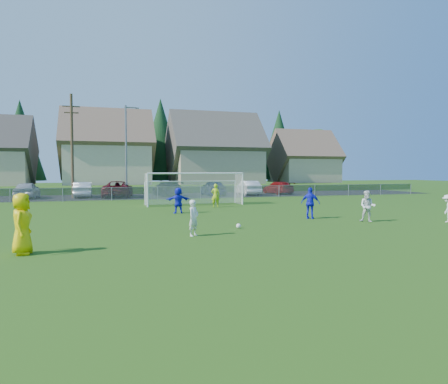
{
  "coord_description": "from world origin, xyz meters",
  "views": [
    {
      "loc": [
        -6.8,
        -14.19,
        2.64
      ],
      "look_at": [
        0.0,
        8.0,
        1.4
      ],
      "focal_mm": 32.0,
      "sensor_mm": 36.0,
      "label": 1
    }
  ],
  "objects_px": {
    "player_blue_a": "(310,203)",
    "car_a": "(27,190)",
    "referee": "(22,224)",
    "soccer_goal": "(194,184)",
    "player_white_a": "(194,218)",
    "player_blue_b": "(178,200)",
    "car_e": "(213,188)",
    "car_c": "(118,189)",
    "car_d": "(167,189)",
    "car_b": "(83,190)",
    "goalkeeper": "(215,195)",
    "player_white_b": "(368,206)",
    "car_g": "(278,188)",
    "soccer_ball": "(239,226)",
    "car_f": "(248,188)",
    "player_white_c": "(448,208)"
  },
  "relations": [
    {
      "from": "player_blue_a",
      "to": "car_a",
      "type": "relative_size",
      "value": 0.37
    },
    {
      "from": "referee",
      "to": "soccer_goal",
      "type": "height_order",
      "value": "soccer_goal"
    },
    {
      "from": "car_a",
      "to": "soccer_goal",
      "type": "distance_m",
      "value": 17.77
    },
    {
      "from": "player_white_a",
      "to": "player_blue_b",
      "type": "distance_m",
      "value": 8.76
    },
    {
      "from": "car_e",
      "to": "car_c",
      "type": "bearing_deg",
      "value": -0.7
    },
    {
      "from": "car_c",
      "to": "soccer_goal",
      "type": "height_order",
      "value": "soccer_goal"
    },
    {
      "from": "player_blue_a",
      "to": "car_d",
      "type": "height_order",
      "value": "player_blue_a"
    },
    {
      "from": "car_b",
      "to": "goalkeeper",
      "type": "bearing_deg",
      "value": 124.26
    },
    {
      "from": "player_blue_a",
      "to": "car_c",
      "type": "bearing_deg",
      "value": -26.99
    },
    {
      "from": "soccer_goal",
      "to": "goalkeeper",
      "type": "bearing_deg",
      "value": -67.79
    },
    {
      "from": "player_blue_a",
      "to": "car_b",
      "type": "distance_m",
      "value": 25.74
    },
    {
      "from": "player_blue_b",
      "to": "goalkeeper",
      "type": "bearing_deg",
      "value": -133.68
    },
    {
      "from": "car_b",
      "to": "player_white_b",
      "type": "bearing_deg",
      "value": 121.26
    },
    {
      "from": "car_e",
      "to": "player_blue_a",
      "type": "bearing_deg",
      "value": 89.35
    },
    {
      "from": "car_g",
      "to": "player_white_b",
      "type": "bearing_deg",
      "value": 71.54
    },
    {
      "from": "car_c",
      "to": "car_d",
      "type": "distance_m",
      "value": 5.05
    },
    {
      "from": "goalkeeper",
      "to": "car_g",
      "type": "relative_size",
      "value": 0.36
    },
    {
      "from": "soccer_ball",
      "to": "car_b",
      "type": "distance_m",
      "value": 25.87
    },
    {
      "from": "referee",
      "to": "car_d",
      "type": "xyz_separation_m",
      "value": [
        8.99,
        27.86,
        -0.2
      ]
    },
    {
      "from": "player_blue_b",
      "to": "player_white_b",
      "type": "bearing_deg",
      "value": 142.33
    },
    {
      "from": "car_f",
      "to": "car_d",
      "type": "bearing_deg",
      "value": -3.18
    },
    {
      "from": "player_white_c",
      "to": "car_d",
      "type": "distance_m",
      "value": 27.56
    },
    {
      "from": "car_a",
      "to": "car_c",
      "type": "distance_m",
      "value": 8.34
    },
    {
      "from": "player_white_c",
      "to": "car_f",
      "type": "height_order",
      "value": "car_f"
    },
    {
      "from": "player_white_a",
      "to": "car_c",
      "type": "height_order",
      "value": "car_c"
    },
    {
      "from": "soccer_ball",
      "to": "goalkeeper",
      "type": "height_order",
      "value": "goalkeeper"
    },
    {
      "from": "car_c",
      "to": "car_g",
      "type": "relative_size",
      "value": 1.21
    },
    {
      "from": "car_g",
      "to": "player_white_a",
      "type": "bearing_deg",
      "value": 54.53
    },
    {
      "from": "player_blue_b",
      "to": "car_c",
      "type": "distance_m",
      "value": 17.18
    },
    {
      "from": "player_white_a",
      "to": "car_g",
      "type": "xyz_separation_m",
      "value": [
        15.64,
        25.85,
        -0.04
      ]
    },
    {
      "from": "referee",
      "to": "player_white_a",
      "type": "xyz_separation_m",
      "value": [
        5.96,
        1.9,
        -0.24
      ]
    },
    {
      "from": "car_d",
      "to": "car_f",
      "type": "xyz_separation_m",
      "value": [
        8.61,
        -1.18,
        0.01
      ]
    },
    {
      "from": "player_blue_a",
      "to": "car_g",
      "type": "xyz_separation_m",
      "value": [
        8.22,
        22.06,
        -0.17
      ]
    },
    {
      "from": "goalkeeper",
      "to": "player_blue_a",
      "type": "bearing_deg",
      "value": 126.54
    },
    {
      "from": "player_white_c",
      "to": "car_f",
      "type": "xyz_separation_m",
      "value": [
        -1.79,
        24.34,
        0.07
      ]
    },
    {
      "from": "player_white_b",
      "to": "car_c",
      "type": "xyz_separation_m",
      "value": [
        -11.55,
        23.92,
        -0.01
      ]
    },
    {
      "from": "player_blue_b",
      "to": "car_e",
      "type": "height_order",
      "value": "same"
    },
    {
      "from": "car_b",
      "to": "car_g",
      "type": "distance_m",
      "value": 20.98
    },
    {
      "from": "car_b",
      "to": "car_a",
      "type": "bearing_deg",
      "value": 2.42
    },
    {
      "from": "car_b",
      "to": "car_d",
      "type": "relative_size",
      "value": 0.87
    },
    {
      "from": "player_white_c",
      "to": "car_b",
      "type": "bearing_deg",
      "value": -89.7
    },
    {
      "from": "soccer_ball",
      "to": "player_blue_b",
      "type": "bearing_deg",
      "value": 101.4
    },
    {
      "from": "player_white_c",
      "to": "player_blue_b",
      "type": "relative_size",
      "value": 0.88
    },
    {
      "from": "soccer_goal",
      "to": "car_c",
      "type": "bearing_deg",
      "value": 115.51
    },
    {
      "from": "car_g",
      "to": "soccer_goal",
      "type": "bearing_deg",
      "value": 38.13
    },
    {
      "from": "soccer_ball",
      "to": "referee",
      "type": "bearing_deg",
      "value": -158.05
    },
    {
      "from": "player_blue_a",
      "to": "car_e",
      "type": "xyz_separation_m",
      "value": [
        0.44,
        21.62,
        -0.07
      ]
    },
    {
      "from": "player_white_b",
      "to": "player_blue_a",
      "type": "height_order",
      "value": "player_blue_a"
    },
    {
      "from": "car_b",
      "to": "player_blue_b",
      "type": "bearing_deg",
      "value": 109.84
    },
    {
      "from": "soccer_goal",
      "to": "car_f",
      "type": "bearing_deg",
      "value": 50.73
    }
  ]
}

